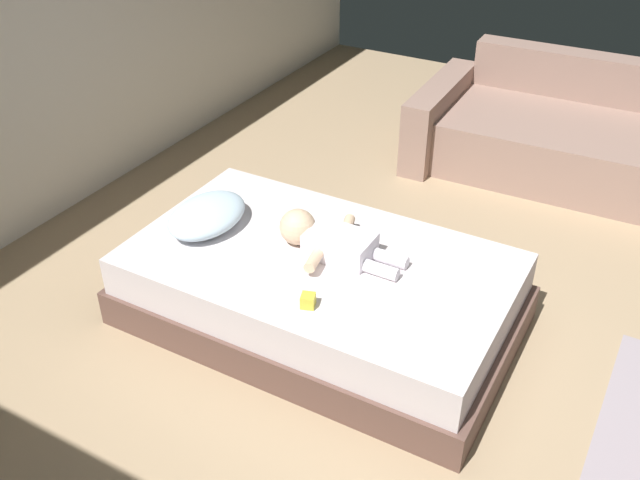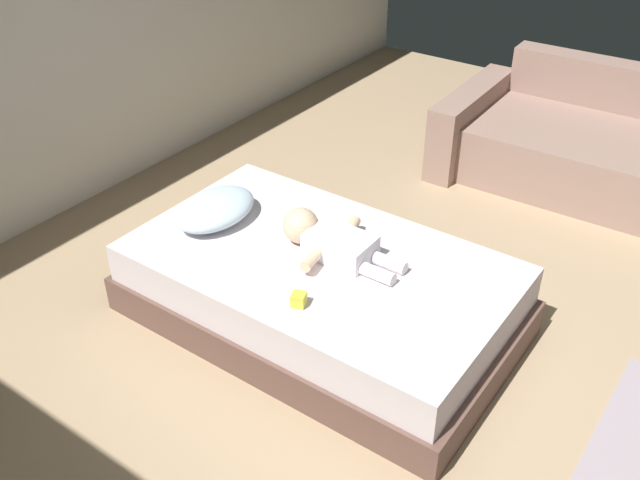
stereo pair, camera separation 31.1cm
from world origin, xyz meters
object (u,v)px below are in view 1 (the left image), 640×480
(pillow, at_px, (207,215))
(baby, at_px, (328,240))
(toy_block, at_px, (308,301))
(toothbrush, at_px, (333,224))
(couch, at_px, (577,139))
(bed, at_px, (320,290))

(pillow, relative_size, baby, 0.73)
(pillow, xyz_separation_m, toy_block, (-0.32, -0.79, -0.04))
(toothbrush, distance_m, couch, 2.21)
(pillow, bearing_deg, baby, -81.26)
(pillow, relative_size, toothbrush, 3.22)
(baby, xyz_separation_m, toy_block, (-0.42, -0.13, -0.04))
(baby, relative_size, toothbrush, 4.39)
(toothbrush, height_order, couch, couch)
(pillow, height_order, toy_block, pillow)
(pillow, bearing_deg, toy_block, -112.00)
(toothbrush, distance_m, toy_block, 0.69)
(pillow, height_order, toothbrush, pillow)
(pillow, distance_m, toy_block, 0.85)
(pillow, bearing_deg, couch, -30.78)
(bed, height_order, toothbrush, toothbrush)
(bed, relative_size, couch, 0.90)
(toothbrush, bearing_deg, pillow, 120.07)
(pillow, xyz_separation_m, toothbrush, (0.33, -0.57, -0.06))
(pillow, xyz_separation_m, couch, (2.36, -1.41, -0.22))
(pillow, bearing_deg, bed, -86.36)
(baby, bearing_deg, pillow, 98.74)
(baby, bearing_deg, toothbrush, 22.33)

